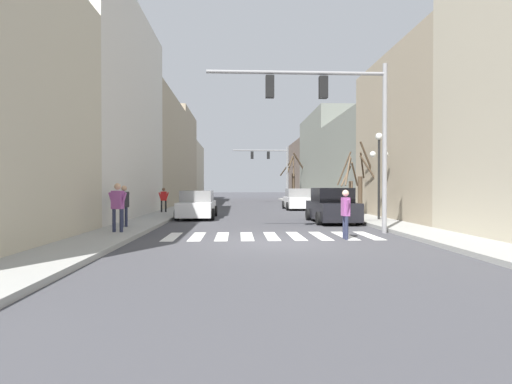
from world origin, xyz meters
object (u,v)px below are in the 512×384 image
traffic_signal_near (335,110)px  street_tree_left_near (350,187)px  traffic_signal_far (272,163)px  car_parked_right_far (332,206)px  pedestrian_waiting_at_curb (346,210)px  pedestrian_near_right_corner (124,202)px  street_lamp_right_corner (379,158)px  car_parked_left_far (297,200)px  car_driving_toward_lane (197,205)px  pedestrian_on_right_sidewalk (118,203)px  street_tree_right_near (293,176)px  street_tree_right_far (362,186)px  pedestrian_on_left_sidewalk (164,198)px

traffic_signal_near → street_tree_left_near: 9.54m
traffic_signal_far → car_parked_right_far: 25.77m
traffic_signal_far → car_parked_right_far: (0.82, -25.48, -3.78)m
pedestrian_waiting_at_curb → pedestrian_near_right_corner: pedestrian_near_right_corner is taller
street_lamp_right_corner → car_parked_left_far: 12.07m
car_driving_toward_lane → pedestrian_on_right_sidewalk: (-2.07, -8.33, 0.46)m
car_parked_left_far → pedestrian_near_right_corner: (-9.45, -14.97, 0.38)m
car_parked_left_far → pedestrian_on_right_sidewalk: size_ratio=2.41×
street_lamp_right_corner → street_tree_right_near: (-0.46, 27.68, -0.20)m
pedestrian_waiting_at_curb → pedestrian_on_right_sidewalk: 8.18m
car_parked_right_far → car_driving_toward_lane: bearing=66.1°
pedestrian_waiting_at_curb → street_tree_left_near: street_tree_left_near is taller
car_parked_right_far → street_tree_left_near: 4.44m
car_parked_left_far → street_tree_right_far: bearing=-162.7°
street_tree_right_far → street_tree_right_near: bearing=91.5°
car_parked_right_far → traffic_signal_far: bearing=1.8°
car_driving_toward_lane → traffic_signal_far: bearing=-15.7°
traffic_signal_far → pedestrian_near_right_corner: (-8.62, -28.82, -3.43)m
car_driving_toward_lane → car_parked_left_far: size_ratio=1.13×
traffic_signal_near → street_tree_right_near: traffic_signal_near is taller
street_tree_right_near → car_parked_left_far: bearing=-97.0°
pedestrian_waiting_at_curb → pedestrian_on_right_sidewalk: (-8.09, 1.21, 0.20)m
pedestrian_on_right_sidewalk → pedestrian_near_right_corner: size_ratio=1.04×
car_parked_right_far → street_tree_left_near: bearing=-27.6°
pedestrian_waiting_at_curb → pedestrian_near_right_corner: 8.92m
pedestrian_near_right_corner → street_tree_right_far: size_ratio=0.39×
car_driving_toward_lane → car_parked_left_far: bearing=-39.9°
car_driving_toward_lane → street_tree_right_far: bearing=-88.9°
car_driving_toward_lane → pedestrian_on_right_sidewalk: bearing=166.1°
pedestrian_waiting_at_curb → street_tree_right_far: 10.42m
pedestrian_near_right_corner → street_lamp_right_corner: bearing=-57.7°
pedestrian_on_left_sidewalk → pedestrian_waiting_at_curb: size_ratio=0.94×
pedestrian_on_left_sidewalk → street_tree_left_near: 11.90m
car_driving_toward_lane → pedestrian_on_right_sidewalk: pedestrian_on_right_sidewalk is taller
pedestrian_on_left_sidewalk → street_tree_left_near: (11.61, -2.53, 0.73)m
car_driving_toward_lane → pedestrian_waiting_at_curb: 11.28m
traffic_signal_far → car_driving_toward_lane: traffic_signal_far is taller
street_tree_left_near → street_tree_right_far: bearing=-41.0°
street_tree_right_near → street_tree_left_near: (0.03, -23.93, -1.25)m
car_driving_toward_lane → street_tree_left_near: street_tree_left_near is taller
pedestrian_waiting_at_curb → street_tree_right_near: bearing=175.0°
pedestrian_on_right_sidewalk → pedestrian_near_right_corner: (-0.28, 1.86, -0.04)m
street_tree_right_near → street_tree_right_far: (0.62, -24.45, -1.20)m
street_lamp_right_corner → pedestrian_on_left_sidewalk: size_ratio=2.76×
car_driving_toward_lane → street_tree_left_near: (9.09, 0.70, 1.07)m
pedestrian_on_left_sidewalk → street_tree_right_near: size_ratio=0.27×
car_driving_toward_lane → pedestrian_on_right_sidewalk: size_ratio=2.73×
traffic_signal_near → car_parked_right_far: bearing=77.6°
street_lamp_right_corner → pedestrian_waiting_at_curb: 7.70m
traffic_signal_far → street_tree_right_far: traffic_signal_far is taller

